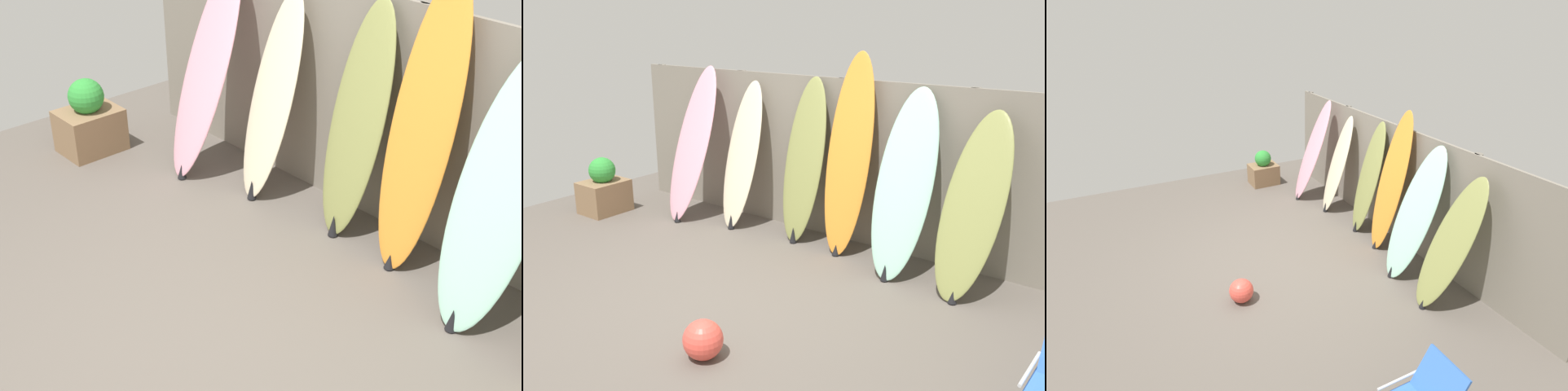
{
  "view_description": "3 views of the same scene",
  "coord_description": "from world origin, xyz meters",
  "views": [
    {
      "loc": [
        2.85,
        -2.09,
        3.15
      ],
      "look_at": [
        0.03,
        0.48,
        0.91
      ],
      "focal_mm": 50.0,
      "sensor_mm": 36.0,
      "label": 1
    },
    {
      "loc": [
        3.31,
        -3.34,
        2.44
      ],
      "look_at": [
        0.44,
        0.42,
        0.96
      ],
      "focal_mm": 40.0,
      "sensor_mm": 36.0,
      "label": 2
    },
    {
      "loc": [
        4.59,
        -1.84,
        3.37
      ],
      "look_at": [
        -0.0,
        0.49,
        0.98
      ],
      "focal_mm": 28.0,
      "sensor_mm": 36.0,
      "label": 3
    }
  ],
  "objects": [
    {
      "name": "surfboard_pink_0",
      "position": [
        -1.81,
        1.52,
        0.93
      ],
      "size": [
        0.64,
        0.8,
        1.87
      ],
      "color": "pink",
      "rests_on": "ground"
    },
    {
      "name": "surfboard_orange_3",
      "position": [
        0.3,
        1.71,
        1.04
      ],
      "size": [
        0.5,
        0.49,
        2.1
      ],
      "color": "orange",
      "rests_on": "ground"
    },
    {
      "name": "surfboard_olive_5",
      "position": [
        1.7,
        1.52,
        0.82
      ],
      "size": [
        0.65,
        0.79,
        1.66
      ],
      "color": "olive",
      "rests_on": "ground"
    },
    {
      "name": "surfboard_seafoam_4",
      "position": [
        1.0,
        1.58,
        0.89
      ],
      "size": [
        0.6,
        0.76,
        1.8
      ],
      "color": "#9ED6BC",
      "rests_on": "ground"
    },
    {
      "name": "surfboard_cream_1",
      "position": [
        -1.12,
        1.65,
        0.85
      ],
      "size": [
        0.56,
        0.59,
        1.72
      ],
      "color": "beige",
      "rests_on": "ground"
    },
    {
      "name": "fence_back",
      "position": [
        -0.0,
        2.01,
        0.9
      ],
      "size": [
        6.08,
        0.11,
        1.8
      ],
      "color": "gray",
      "rests_on": "ground"
    },
    {
      "name": "surfboard_olive_2",
      "position": [
        -0.27,
        1.72,
        0.9
      ],
      "size": [
        0.56,
        0.51,
        1.82
      ],
      "color": "olive",
      "rests_on": "ground"
    },
    {
      "name": "ground",
      "position": [
        0.0,
        0.0,
        0.0
      ],
      "size": [
        7.68,
        7.68,
        0.0
      ],
      "primitive_type": "plane",
      "color": "#5B544C"
    },
    {
      "name": "planter_box",
      "position": [
        -2.85,
        0.92,
        0.3
      ],
      "size": [
        0.45,
        0.56,
        0.72
      ],
      "color": "#846647",
      "rests_on": "ground"
    },
    {
      "name": "beach_ball",
      "position": [
        0.55,
        -0.71,
        0.15
      ],
      "size": [
        0.3,
        0.3,
        0.3
      ],
      "primitive_type": "sphere",
      "color": "#E54C3F",
      "rests_on": "ground"
    }
  ]
}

